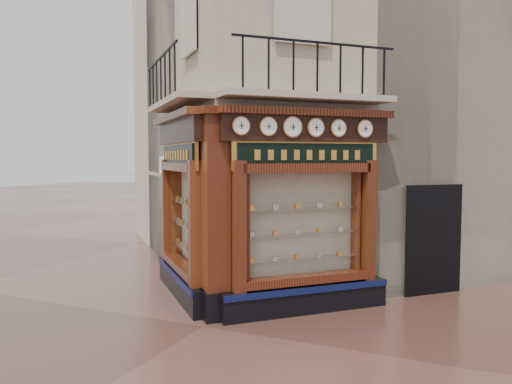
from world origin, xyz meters
The scene contains 17 objects.
ground centered at (0.00, 0.00, 0.00)m, with size 80.00×80.00×0.00m, color #533227.
main_building centered at (0.00, 6.16, 6.00)m, with size 8.00×8.00×12.00m, color #BBB292.
neighbour_left centered at (-2.47, 8.63, 5.50)m, with size 8.00×8.00×11.00m, color beige.
neighbour_right centered at (2.47, 8.63, 5.50)m, with size 8.00×8.00×11.00m, color beige.
shopfront_left centered at (-1.41, 1.57, 1.98)m, with size 2.86×2.86×3.98m.
shopfront_right centered at (1.41, 1.57, 1.98)m, with size 2.86×2.86×3.98m.
corner_pilaster centered at (0.00, 0.50, 1.95)m, with size 0.85×0.85×3.98m.
balcony centered at (0.00, 1.49, 4.22)m, with size 5.94×2.97×1.03m.
clock_a centered at (0.55, 0.45, 3.62)m, with size 0.28×0.28×0.34m.
clock_b centered at (0.93, 0.82, 3.62)m, with size 0.29×0.29×0.35m.
clock_c centered at (1.27, 1.17, 3.62)m, with size 0.32×0.32×0.40m.
clock_d centered at (1.62, 1.51, 3.62)m, with size 0.29×0.29×0.36m.
clock_e centered at (1.96, 1.86, 3.62)m, with size 0.28×0.28×0.34m.
clock_f centered at (2.39, 2.28, 3.62)m, with size 0.29×0.29×0.36m.
awning centered at (-3.56, 3.35, 0.00)m, with size 1.70×1.02×0.08m, color white, non-canonical shape.
signboard_left centered at (-1.46, 1.51, 3.10)m, with size 2.23×2.23×0.60m.
signboard_right centered at (1.46, 1.51, 3.10)m, with size 2.23×2.23×0.60m.
Camera 1 is at (4.47, -7.66, 3.06)m, focal length 35.00 mm.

